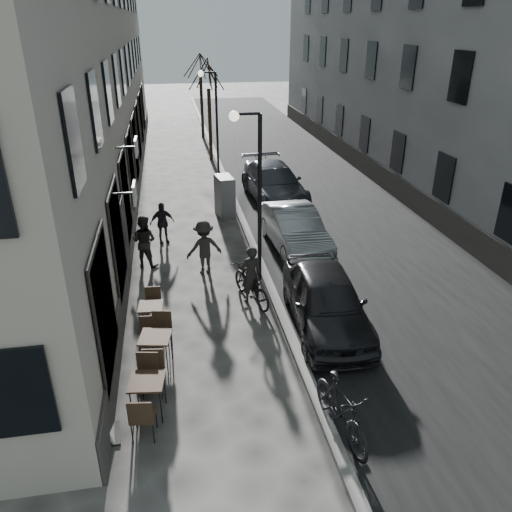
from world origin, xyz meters
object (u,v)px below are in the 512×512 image
object	(u,v)px
car_near	(326,300)
moped	(341,410)
pedestrian_near	(144,241)
car_far	(274,182)
bistro_set_a	(148,393)
car_mid	(295,229)
sign_board	(106,418)
utility_cabinet	(225,196)
streetlamp_near	(254,181)
pedestrian_far	(162,223)
streetlamp_far	(213,111)
tree_far	(200,65)
bicycle	(251,285)
tree_near	(208,74)
bistro_set_c	(152,315)
bistro_set_b	(156,348)
pedestrian_mid	(204,247)

from	to	relation	value
car_near	moped	distance (m)	3.83
pedestrian_near	car_far	xyz separation A→B (m)	(5.45, 5.84, -0.09)
bistro_set_a	car_mid	size ratio (longest dim) A/B	0.39
sign_board	utility_cabinet	distance (m)	12.11
bistro_set_a	moped	size ratio (longest dim) A/B	0.85
streetlamp_near	moped	bearing A→B (deg)	-85.23
streetlamp_near	bistro_set_a	distance (m)	6.70
car_near	pedestrian_near	bearing A→B (deg)	140.30
streetlamp_near	pedestrian_far	xyz separation A→B (m)	(-2.72, 3.39, -2.41)
streetlamp_far	car_near	bearing A→B (deg)	-84.61
car_far	pedestrian_far	bearing A→B (deg)	-143.95
streetlamp_far	car_mid	xyz separation A→B (m)	(1.78, -9.91, -2.44)
tree_far	car_far	world-z (taller)	tree_far
streetlamp_far	utility_cabinet	world-z (taller)	streetlamp_far
bicycle	car_mid	bearing A→B (deg)	-141.12
bistro_set_a	pedestrian_near	xyz separation A→B (m)	(-0.23, 6.93, 0.35)
tree_near	bicycle	world-z (taller)	tree_near
bistro_set_c	car_near	world-z (taller)	car_near
streetlamp_far	bicycle	distance (m)	13.51
streetlamp_far	utility_cabinet	bearing A→B (deg)	-91.96
streetlamp_near	car_far	bearing A→B (deg)	73.76
streetlamp_far	sign_board	size ratio (longest dim) A/B	4.72
utility_cabinet	car_far	distance (m)	2.92
bicycle	moped	bearing A→B (deg)	79.93
pedestrian_near	moped	size ratio (longest dim) A/B	0.86
tree_far	utility_cabinet	world-z (taller)	tree_far
bistro_set_c	car_mid	world-z (taller)	car_mid
sign_board	pedestrian_near	size ratio (longest dim) A/B	0.63
pedestrian_far	utility_cabinet	bearing A→B (deg)	28.06
moped	car_far	bearing A→B (deg)	73.75
bistro_set_c	sign_board	xyz separation A→B (m)	(-0.80, -3.52, -0.02)
tree_far	pedestrian_far	distance (m)	18.25
pedestrian_near	streetlamp_far	bearing A→B (deg)	-81.45
tree_far	bistro_set_b	distance (m)	25.35
bistro_set_b	bicycle	distance (m)	3.67
tree_far	pedestrian_mid	bearing A→B (deg)	-94.27
tree_far	car_near	distance (m)	24.18
bistro_set_a	pedestrian_mid	distance (m)	6.32
car_mid	moped	distance (m)	8.73
utility_cabinet	pedestrian_near	size ratio (longest dim) A/B	0.96
bistro_set_a	utility_cabinet	size ratio (longest dim) A/B	1.04
pedestrian_mid	bicycle	bearing A→B (deg)	107.80
bistro_set_b	pedestrian_mid	distance (m)	4.83
pedestrian_far	car_far	bearing A→B (deg)	24.63
car_mid	moped	world-z (taller)	car_mid
tree_near	bistro_set_c	distance (m)	18.07
pedestrian_near	moped	bearing A→B (deg)	141.32
utility_cabinet	moped	xyz separation A→B (m)	(0.76, -12.28, -0.22)
pedestrian_near	pedestrian_mid	distance (m)	2.02
streetlamp_far	pedestrian_mid	xyz separation A→B (m)	(-1.44, -11.24, -2.29)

